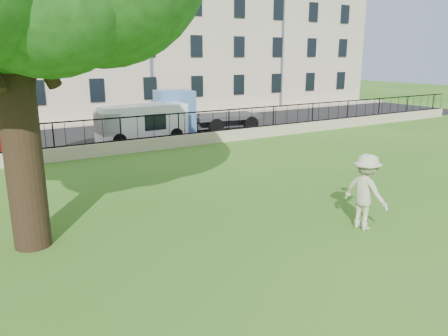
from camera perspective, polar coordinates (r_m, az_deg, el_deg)
ground at (r=11.05m, az=7.46°, el=-9.72°), size 120.00×120.00×0.00m
retaining_wall at (r=21.22m, az=-13.23°, el=2.66°), size 50.00×0.40×0.60m
iron_railing at (r=21.06m, az=-13.36°, el=4.93°), size 50.00×0.05×1.13m
street at (r=25.71m, az=-16.54°, el=3.79°), size 60.00×9.00×0.01m
sidewalk at (r=30.69m, az=-19.13°, el=5.35°), size 60.00×1.40×0.12m
building_row at (r=36.01m, az=-22.17°, el=17.30°), size 56.40×10.40×13.80m
man at (r=12.11m, az=18.01°, el=-2.98°), size 0.87×1.38×2.04m
frisbee at (r=13.55m, az=17.56°, el=0.10°), size 0.27×0.28×0.12m
white_van at (r=23.98m, az=-10.67°, el=5.78°), size 4.70×1.87×1.96m
blue_truck at (r=26.71m, az=-2.31°, el=7.50°), size 6.27×2.91×2.54m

